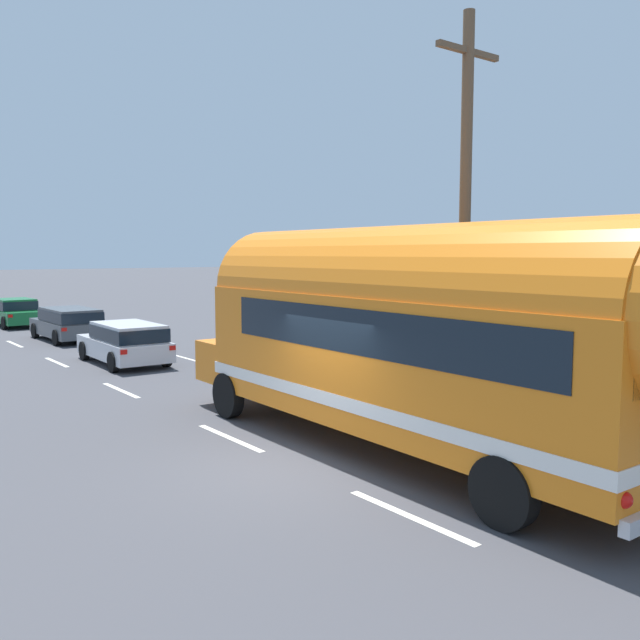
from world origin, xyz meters
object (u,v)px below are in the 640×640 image
car_lead (126,341)px  painted_bus (418,331)px  car_second (69,322)px  car_third (14,311)px  utility_pole (465,215)px

car_lead → painted_bus: bearing=-89.2°
car_lead → car_second: 7.26m
painted_bus → car_lead: painted_bus is taller
car_third → car_second: bearing=-87.0°
car_lead → car_third: 14.73m
utility_pole → painted_bus: size_ratio=0.70×
car_lead → car_second: size_ratio=0.98×
utility_pole → painted_bus: (-2.55, -1.20, -2.12)m
car_lead → car_second: same height
car_lead → car_third: (-0.04, 14.73, -0.04)m
utility_pole → car_third: (-2.77, 26.59, -3.69)m
car_second → utility_pole: bearing=-82.9°
utility_pole → car_lead: size_ratio=1.93×
utility_pole → car_lead: utility_pole is taller
painted_bus → car_second: size_ratio=2.69×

